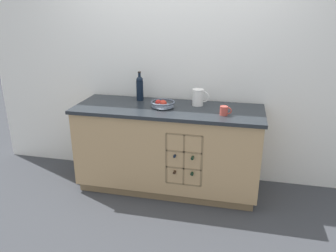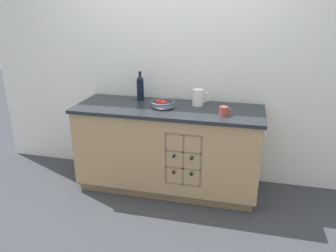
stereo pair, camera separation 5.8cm
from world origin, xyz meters
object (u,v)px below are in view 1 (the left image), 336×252
at_px(fruit_bowl, 163,103).
at_px(white_pitcher, 198,97).
at_px(standing_wine_bottle, 140,88).
at_px(ceramic_mug, 224,111).

relative_size(fruit_bowl, white_pitcher, 1.41).
distance_m(white_pitcher, standing_wine_bottle, 0.64).
relative_size(white_pitcher, standing_wine_bottle, 0.56).
relative_size(fruit_bowl, standing_wine_bottle, 0.79).
xyz_separation_m(white_pitcher, standing_wine_bottle, (-0.64, 0.06, 0.05)).
xyz_separation_m(white_pitcher, ceramic_mug, (0.28, -0.27, -0.05)).
height_order(fruit_bowl, white_pitcher, white_pitcher).
bearing_deg(standing_wine_bottle, ceramic_mug, -19.54).
xyz_separation_m(fruit_bowl, ceramic_mug, (0.62, -0.12, 0.00)).
distance_m(white_pitcher, ceramic_mug, 0.39).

